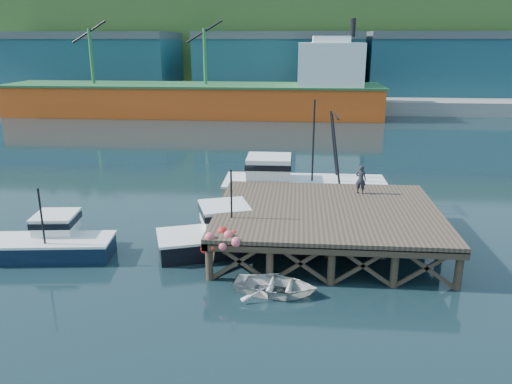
# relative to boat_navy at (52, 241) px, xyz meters

# --- Properties ---
(ground) EXTENTS (300.00, 300.00, 0.00)m
(ground) POSITION_rel_boat_navy_xyz_m (8.89, 2.67, -0.80)
(ground) COLOR black
(ground) RESTS_ON ground
(wharf) EXTENTS (12.00, 10.00, 2.62)m
(wharf) POSITION_rel_boat_navy_xyz_m (14.39, 2.49, 1.14)
(wharf) COLOR brown
(wharf) RESTS_ON ground
(far_quay) EXTENTS (160.00, 40.00, 2.00)m
(far_quay) POSITION_rel_boat_navy_xyz_m (8.89, 72.67, 0.20)
(far_quay) COLOR gray
(far_quay) RESTS_ON ground
(warehouse_left) EXTENTS (32.00, 16.00, 9.00)m
(warehouse_left) POSITION_rel_boat_navy_xyz_m (-26.11, 67.67, 5.70)
(warehouse_left) COLOR #1B4859
(warehouse_left) RESTS_ON far_quay
(warehouse_mid) EXTENTS (28.00, 16.00, 9.00)m
(warehouse_mid) POSITION_rel_boat_navy_xyz_m (8.89, 67.67, 5.70)
(warehouse_mid) COLOR #1B4859
(warehouse_mid) RESTS_ON far_quay
(warehouse_right) EXTENTS (30.00, 16.00, 9.00)m
(warehouse_right) POSITION_rel_boat_navy_xyz_m (38.89, 67.67, 5.70)
(warehouse_right) COLOR #1B4859
(warehouse_right) RESTS_ON far_quay
(cargo_ship) EXTENTS (55.50, 10.00, 13.75)m
(cargo_ship) POSITION_rel_boat_navy_xyz_m (0.43, 50.67, 2.52)
(cargo_ship) COLOR #EF5116
(cargo_ship) RESTS_ON ground
(hillside) EXTENTS (220.00, 50.00, 22.00)m
(hillside) POSITION_rel_boat_navy_xyz_m (8.89, 102.67, 10.20)
(hillside) COLOR #2D511E
(hillside) RESTS_ON ground
(boat_navy) EXTENTS (6.57, 3.81, 3.97)m
(boat_navy) POSITION_rel_boat_navy_xyz_m (0.00, 0.00, 0.00)
(boat_navy) COLOR #0D1C31
(boat_navy) RESTS_ON ground
(boat_black) EXTENTS (8.06, 6.68, 4.68)m
(boat_black) POSITION_rel_boat_navy_xyz_m (9.05, 1.77, 0.06)
(boat_black) COLOR black
(boat_black) RESTS_ON ground
(trawler) EXTENTS (10.86, 3.97, 7.25)m
(trawler) POSITION_rel_boat_navy_xyz_m (12.97, 9.17, 0.69)
(trawler) COLOR tan
(trawler) RESTS_ON ground
(dinghy) EXTENTS (4.08, 3.18, 0.77)m
(dinghy) POSITION_rel_boat_navy_xyz_m (11.88, -3.13, -0.41)
(dinghy) COLOR silver
(dinghy) RESTS_ON ground
(dockworker) EXTENTS (0.73, 0.59, 1.73)m
(dockworker) POSITION_rel_boat_navy_xyz_m (16.47, 5.66, 2.19)
(dockworker) COLOR black
(dockworker) RESTS_ON wharf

